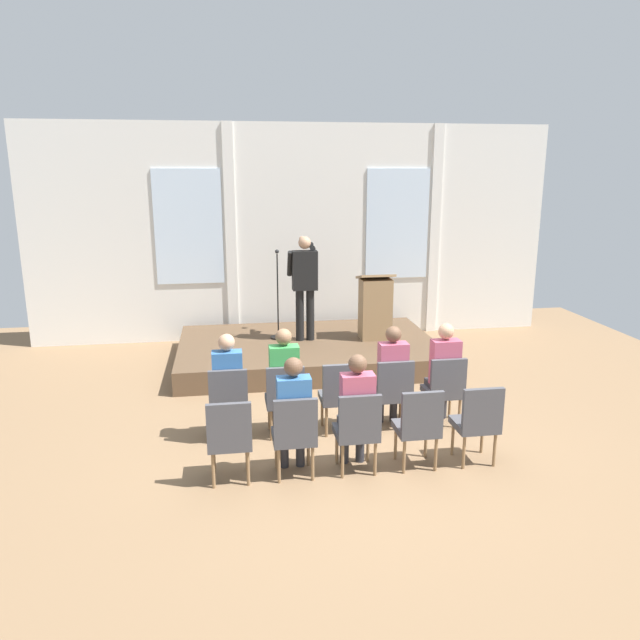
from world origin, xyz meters
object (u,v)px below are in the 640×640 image
(chair_r0_c0, at_px, (229,399))
(chair_r1_c3, at_px, (419,423))
(chair_r0_c3, at_px, (393,390))
(audience_r0_c1, at_px, (284,376))
(chair_r0_c2, at_px, (340,393))
(chair_r1_c4, at_px, (478,420))
(chair_r1_c2, at_px, (358,427))
(audience_r0_c0, at_px, (228,381))
(speaker, at_px, (305,280))
(audience_r0_c3, at_px, (392,372))
(audience_r1_c2, at_px, (356,407))
(audience_r1_c1, at_px, (294,410))
(audience_r0_c4, at_px, (443,369))
(mic_stand, at_px, (278,319))
(chair_r1_c0, at_px, (230,436))
(chair_r0_c4, at_px, (445,387))
(chair_r0_c1, at_px, (285,396))
(lectern, at_px, (375,307))
(chair_r1_c1, at_px, (295,432))

(chair_r0_c0, distance_m, chair_r1_c3, 2.30)
(chair_r0_c0, height_order, chair_r0_c3, same)
(audience_r0_c1, relative_size, chair_r0_c2, 1.46)
(chair_r1_c4, bearing_deg, chair_r1_c2, 180.00)
(audience_r0_c0, bearing_deg, chair_r0_c0, -90.00)
(speaker, relative_size, audience_r0_c3, 1.32)
(audience_r1_c2, bearing_deg, chair_r1_c2, -90.00)
(chair_r1_c3, bearing_deg, audience_r1_c1, 176.64)
(chair_r0_c2, bearing_deg, audience_r0_c4, 3.32)
(audience_r0_c0, height_order, chair_r1_c2, audience_r0_c0)
(chair_r1_c3, bearing_deg, audience_r0_c3, 90.00)
(mic_stand, relative_size, chair_r1_c2, 1.65)
(speaker, relative_size, chair_r1_c0, 1.90)
(audience_r1_c1, bearing_deg, audience_r0_c3, 37.46)
(speaker, xyz_separation_m, chair_r1_c4, (1.40, -4.11, -0.87))
(chair_r0_c2, relative_size, chair_r0_c4, 1.00)
(chair_r0_c1, relative_size, audience_r0_c1, 0.68)
(lectern, relative_size, chair_r1_c4, 1.23)
(lectern, xyz_separation_m, audience_r1_c2, (-1.18, -3.93, -0.17))
(chair_r1_c0, bearing_deg, lectern, 57.56)
(chair_r1_c3, bearing_deg, audience_r0_c1, 140.51)
(chair_r0_c1, bearing_deg, audience_r1_c2, -54.77)
(mic_stand, bearing_deg, audience_r0_c3, -69.76)
(chair_r0_c1, bearing_deg, chair_r0_c0, 180.00)
(chair_r1_c1, bearing_deg, chair_r1_c0, 180.00)
(chair_r1_c2, bearing_deg, audience_r0_c3, 58.78)
(audience_r1_c1, distance_m, audience_r1_c2, 0.68)
(chair_r1_c0, bearing_deg, chair_r0_c3, 27.07)
(audience_r0_c1, height_order, chair_r1_c2, audience_r0_c1)
(chair_r0_c1, bearing_deg, audience_r1_c1, -90.00)
(chair_r0_c1, relative_size, chair_r1_c3, 1.00)
(chair_r0_c1, height_order, chair_r0_c2, same)
(audience_r0_c3, height_order, chair_r1_c0, audience_r0_c3)
(mic_stand, relative_size, chair_r0_c0, 1.65)
(chair_r0_c2, xyz_separation_m, audience_r0_c3, (0.68, 0.08, 0.21))
(chair_r1_c4, bearing_deg, chair_r0_c2, 142.52)
(chair_r0_c0, distance_m, audience_r0_c1, 0.72)
(audience_r0_c3, bearing_deg, chair_r0_c3, -90.00)
(chair_r0_c2, relative_size, chair_r0_c3, 1.00)
(mic_stand, distance_m, chair_r1_c3, 4.44)
(speaker, height_order, audience_r0_c4, speaker)
(chair_r1_c2, bearing_deg, chair_r0_c2, 90.00)
(mic_stand, bearing_deg, audience_r0_c0, -105.79)
(audience_r1_c1, bearing_deg, chair_r1_c4, -2.24)
(audience_r0_c1, xyz_separation_m, chair_r1_c2, (0.68, -1.13, -0.23))
(audience_r0_c0, relative_size, audience_r0_c1, 0.97)
(chair_r0_c2, distance_m, chair_r0_c4, 1.37)
(mic_stand, xyz_separation_m, chair_r1_c0, (-0.89, -4.28, -0.16))
(chair_r0_c0, xyz_separation_m, chair_r1_c3, (2.05, -1.05, 0.00))
(mic_stand, distance_m, audience_r0_c4, 3.65)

